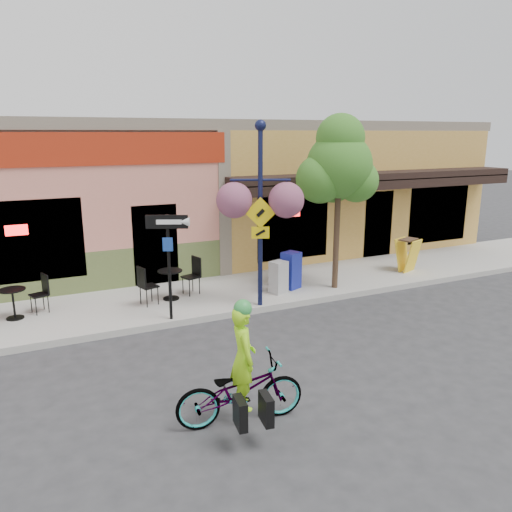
{
  "coord_description": "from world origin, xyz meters",
  "views": [
    {
      "loc": [
        -6.09,
        -9.5,
        4.13
      ],
      "look_at": [
        -1.4,
        0.5,
        1.4
      ],
      "focal_mm": 35.0,
      "sensor_mm": 36.0,
      "label": 1
    }
  ],
  "objects": [
    {
      "name": "curb",
      "position": [
        0.0,
        0.55,
        0.07
      ],
      "size": [
        24.0,
        0.12,
        0.15
      ],
      "primitive_type": "cube",
      "color": "#A8A59E",
      "rests_on": "ground"
    },
    {
      "name": "newspaper_box_blue",
      "position": [
        0.09,
        1.51,
        0.63
      ],
      "size": [
        0.55,
        0.53,
        0.97
      ],
      "primitive_type": null,
      "rotation": [
        0.0,
        0.0,
        0.41
      ],
      "color": "#192498",
      "rests_on": "sidewalk"
    },
    {
      "name": "one_way_sign",
      "position": [
        -3.39,
        0.65,
        1.31
      ],
      "size": [
        0.89,
        0.54,
        2.32
      ],
      "primitive_type": null,
      "rotation": [
        0.0,
        0.0,
        -0.42
      ],
      "color": "black",
      "rests_on": "sidewalk"
    },
    {
      "name": "lamp_post",
      "position": [
        -1.22,
        0.65,
        2.29
      ],
      "size": [
        1.47,
        1.04,
        4.28
      ],
      "primitive_type": null,
      "rotation": [
        0.0,
        0.0,
        -0.4
      ],
      "color": "#12173A",
      "rests_on": "sidewalk"
    },
    {
      "name": "street_tree",
      "position": [
        1.17,
        1.06,
        2.41
      ],
      "size": [
        1.84,
        1.84,
        4.52
      ],
      "primitive_type": null,
      "rotation": [
        0.0,
        0.0,
        0.04
      ],
      "color": "#3D7A26",
      "rests_on": "sidewalk"
    },
    {
      "name": "cyclist_rider",
      "position": [
        -3.47,
        -3.48,
        0.76
      ],
      "size": [
        0.44,
        0.6,
        1.53
      ],
      "primitive_type": "imported",
      "rotation": [
        0.0,
        0.0,
        1.43
      ],
      "color": "#9DE818",
      "rests_on": "ground"
    },
    {
      "name": "ground",
      "position": [
        0.0,
        0.0,
        0.0
      ],
      "size": [
        90.0,
        90.0,
        0.0
      ],
      "primitive_type": "plane",
      "color": "#2D2D30",
      "rests_on": "ground"
    },
    {
      "name": "cafe_set_right",
      "position": [
        -3.02,
        1.97,
        0.63
      ],
      "size": [
        1.76,
        1.22,
        0.96
      ],
      "primitive_type": null,
      "rotation": [
        0.0,
        0.0,
        0.29
      ],
      "color": "black",
      "rests_on": "sidewalk"
    },
    {
      "name": "building",
      "position": [
        0.0,
        7.5,
        2.25
      ],
      "size": [
        18.2,
        8.2,
        4.5
      ],
      "primitive_type": null,
      "color": "tan",
      "rests_on": "ground"
    },
    {
      "name": "bicycle",
      "position": [
        -3.52,
        -3.48,
        0.5
      ],
      "size": [
        1.97,
        0.91,
        0.99
      ],
      "primitive_type": "imported",
      "rotation": [
        0.0,
        0.0,
        1.43
      ],
      "color": "maroon",
      "rests_on": "ground"
    },
    {
      "name": "sidewalk",
      "position": [
        0.0,
        2.0,
        0.07
      ],
      "size": [
        24.0,
        3.0,
        0.15
      ],
      "primitive_type": "cube",
      "color": "#9E9B93",
      "rests_on": "ground"
    },
    {
      "name": "sandwich_board",
      "position": [
        4.06,
        1.34,
        0.64
      ],
      "size": [
        0.7,
        0.61,
        0.98
      ],
      "primitive_type": null,
      "rotation": [
        0.0,
        0.0,
        0.35
      ],
      "color": "yellow",
      "rests_on": "sidewalk"
    },
    {
      "name": "newspaper_box_grey",
      "position": [
        -0.4,
        1.28,
        0.56
      ],
      "size": [
        0.48,
        0.45,
        0.83
      ],
      "primitive_type": null,
      "rotation": [
        0.0,
        0.0,
        0.32
      ],
      "color": "#A5A5A5",
      "rests_on": "sidewalk"
    },
    {
      "name": "cafe_set_left",
      "position": [
        -6.51,
        2.13,
        0.59
      ],
      "size": [
        1.64,
        1.19,
        0.89
      ],
      "primitive_type": null,
      "rotation": [
        0.0,
        0.0,
        0.34
      ],
      "color": "black",
      "rests_on": "sidewalk"
    }
  ]
}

